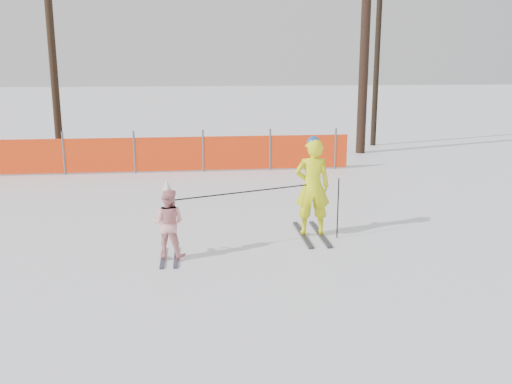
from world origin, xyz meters
TOP-DOWN VIEW (x-y plane):
  - ground at (0.00, 0.00)m, footprint 120.00×120.00m
  - adult at (1.12, 1.01)m, footprint 0.69×1.62m
  - child at (-1.53, 0.04)m, footprint 0.67×1.06m
  - ski_poles at (0.34, 0.61)m, footprint 3.00×0.91m
  - safety_fence at (-4.61, 7.52)m, footprint 16.39×0.06m
  - tree_trunks at (2.37, 10.57)m, footprint 11.53×2.34m

SIDE VIEW (x-z plane):
  - ground at x=0.00m, z-range 0.00..0.00m
  - safety_fence at x=-4.61m, z-range -0.07..1.18m
  - child at x=-1.53m, z-range -0.06..1.30m
  - ski_poles at x=0.34m, z-range 0.30..1.44m
  - adult at x=1.12m, z-range 0.00..1.91m
  - tree_trunks at x=2.37m, z-range -0.25..6.96m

